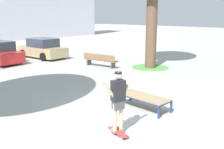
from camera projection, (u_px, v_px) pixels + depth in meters
ground_plane at (134, 112)px, 8.83m from camera, size 120.00×120.00×0.00m
skate_box at (143, 97)px, 9.10m from camera, size 0.87×1.94×0.46m
skateboard at (118, 132)px, 7.17m from camera, size 0.41×0.82×0.09m
skater at (118, 98)px, 6.95m from camera, size 0.98×0.38×1.69m
grass_patch_near_right at (150, 67)px, 16.30m from camera, size 2.32×2.32×0.01m
car_tan at (42, 49)px, 19.79m from camera, size 2.07×4.28×1.50m
park_bench at (100, 60)px, 16.40m from camera, size 0.76×2.44×0.83m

